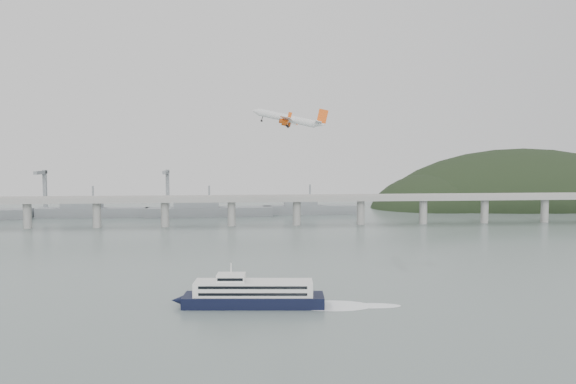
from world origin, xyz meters
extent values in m
plane|color=slate|center=(0.00, 0.00, 0.00)|extent=(900.00, 900.00, 0.00)
cube|color=gray|center=(0.00, 200.00, 20.00)|extent=(800.00, 22.00, 2.20)
cube|color=gray|center=(0.00, 189.50, 22.00)|extent=(800.00, 0.60, 1.80)
cube|color=gray|center=(0.00, 210.50, 22.00)|extent=(800.00, 0.60, 1.80)
cylinder|color=gray|center=(-180.00, 200.00, 9.50)|extent=(6.00, 6.00, 21.00)
cylinder|color=gray|center=(-130.00, 200.00, 9.50)|extent=(6.00, 6.00, 21.00)
cylinder|color=gray|center=(-80.00, 200.00, 9.50)|extent=(6.00, 6.00, 21.00)
cylinder|color=gray|center=(-30.00, 200.00, 9.50)|extent=(6.00, 6.00, 21.00)
cylinder|color=gray|center=(20.00, 200.00, 9.50)|extent=(6.00, 6.00, 21.00)
cylinder|color=gray|center=(70.00, 200.00, 9.50)|extent=(6.00, 6.00, 21.00)
cylinder|color=gray|center=(120.00, 200.00, 9.50)|extent=(6.00, 6.00, 21.00)
cylinder|color=gray|center=(170.00, 200.00, 9.50)|extent=(6.00, 6.00, 21.00)
cylinder|color=gray|center=(220.00, 200.00, 9.50)|extent=(6.00, 6.00, 21.00)
ellipsoid|color=black|center=(270.00, 330.00, -18.00)|extent=(320.00, 150.00, 156.00)
ellipsoid|color=black|center=(175.00, 320.00, -12.00)|extent=(140.00, 110.00, 96.00)
cube|color=slate|center=(-150.00, 270.00, 4.00)|extent=(95.67, 20.15, 8.00)
cube|color=slate|center=(-159.50, 270.00, 12.00)|extent=(33.90, 15.02, 8.00)
cylinder|color=slate|center=(-150.00, 270.00, 20.00)|extent=(1.60, 1.60, 14.00)
cube|color=slate|center=(-50.00, 265.00, 4.00)|extent=(110.55, 21.43, 8.00)
cube|color=slate|center=(-61.00, 265.00, 12.00)|extent=(39.01, 16.73, 8.00)
cylinder|color=slate|center=(-50.00, 265.00, 20.00)|extent=(1.60, 1.60, 14.00)
cube|color=slate|center=(40.00, 275.00, 4.00)|extent=(85.00, 13.60, 8.00)
cube|color=slate|center=(31.50, 275.00, 12.00)|extent=(29.75, 11.90, 8.00)
cylinder|color=slate|center=(40.00, 275.00, 20.00)|extent=(1.60, 1.60, 14.00)
cube|color=slate|center=(-200.00, 300.00, 20.00)|extent=(3.00, 3.00, 40.00)
cube|color=slate|center=(-200.00, 290.00, 38.00)|extent=(3.00, 28.00, 3.00)
cube|color=slate|center=(-90.00, 300.00, 20.00)|extent=(3.00, 3.00, 40.00)
cube|color=slate|center=(-90.00, 290.00, 38.00)|extent=(3.00, 28.00, 3.00)
cube|color=black|center=(-19.89, -24.87, 2.05)|extent=(52.12, 16.91, 4.10)
cone|color=black|center=(-47.43, -22.35, 2.05)|extent=(5.47, 4.55, 4.10)
cube|color=white|center=(-19.89, -24.87, 6.66)|extent=(43.78, 14.12, 5.12)
cube|color=black|center=(-20.36, -30.02, 7.99)|extent=(38.78, 3.71, 1.02)
cube|color=black|center=(-20.36, -30.02, 5.53)|extent=(38.78, 3.71, 1.02)
cube|color=black|center=(-19.42, -19.72, 7.99)|extent=(38.78, 3.71, 1.02)
cube|color=black|center=(-19.42, -19.72, 5.53)|extent=(38.78, 3.71, 1.02)
cube|color=white|center=(-28.05, -24.13, 10.55)|extent=(10.85, 8.07, 2.66)
cube|color=black|center=(-28.38, -27.75, 10.55)|extent=(9.19, 0.96, 1.02)
cylinder|color=white|center=(-28.05, -24.13, 13.83)|extent=(0.56, 0.56, 4.10)
ellipsoid|color=white|center=(8.67, -27.48, 0.05)|extent=(30.72, 17.38, 0.20)
ellipsoid|color=white|center=(22.95, -28.79, 0.05)|extent=(22.71, 9.36, 0.20)
cylinder|color=white|center=(1.67, 77.92, 74.57)|extent=(31.43, 11.85, 10.73)
cone|color=white|center=(-15.44, 81.45, 78.43)|extent=(6.09, 5.18, 4.94)
cone|color=white|center=(19.44, 74.28, 71.13)|extent=(6.86, 4.97, 5.18)
cube|color=white|center=(2.49, 77.69, 73.24)|extent=(12.69, 38.37, 3.53)
cube|color=white|center=(18.54, 74.51, 72.13)|extent=(6.04, 13.86, 1.73)
cube|color=#F55610|center=(20.43, 74.31, 75.49)|extent=(6.50, 1.43, 8.19)
cylinder|color=#F55610|center=(1.71, 84.03, 71.76)|extent=(5.63, 3.77, 3.55)
cylinder|color=black|center=(-0.53, 84.50, 72.26)|extent=(1.46, 2.67, 2.60)
cube|color=white|center=(1.96, 84.04, 72.85)|extent=(3.02, 0.84, 1.93)
cylinder|color=#F55610|center=(-0.63, 71.98, 72.39)|extent=(5.63, 3.77, 3.55)
cylinder|color=black|center=(-2.88, 72.44, 72.89)|extent=(1.46, 2.67, 2.60)
cube|color=white|center=(-0.39, 71.99, 73.48)|extent=(3.02, 0.84, 1.93)
cylinder|color=black|center=(2.60, 80.52, 71.12)|extent=(1.06, 0.49, 2.72)
cylinder|color=black|center=(2.33, 80.51, 69.92)|extent=(1.53, 0.69, 1.49)
cylinder|color=black|center=(1.49, 74.82, 71.42)|extent=(1.06, 0.49, 2.72)
cylinder|color=black|center=(1.22, 74.81, 70.22)|extent=(1.53, 0.69, 1.49)
cylinder|color=black|center=(-11.86, 80.54, 74.41)|extent=(1.06, 0.49, 2.72)
cylinder|color=black|center=(-12.13, 80.53, 73.21)|extent=(1.53, 0.69, 1.49)
cube|color=#F55610|center=(8.55, 95.89, 73.09)|extent=(2.35, 0.59, 3.01)
cube|color=#F55610|center=(1.30, 58.62, 75.03)|extent=(2.35, 0.59, 3.01)
camera|label=1|loc=(-25.63, -226.84, 56.19)|focal=35.00mm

